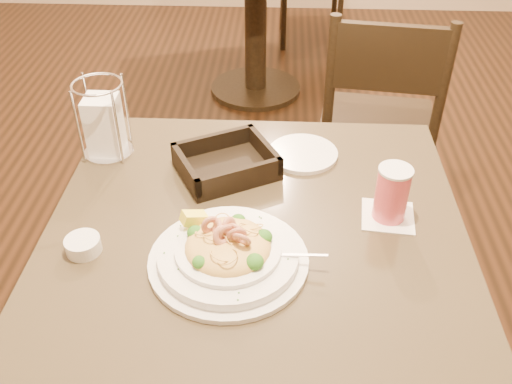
{
  "coord_description": "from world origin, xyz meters",
  "views": [
    {
      "loc": [
        0.05,
        -0.92,
        1.56
      ],
      "look_at": [
        0.0,
        0.02,
        0.84
      ],
      "focal_mm": 40.0,
      "sensor_mm": 36.0,
      "label": 1
    }
  ],
  "objects_px": {
    "pasta_bowl": "(228,251)",
    "drink_glass": "(392,194)",
    "dining_chair_near": "(378,121)",
    "background_table": "(256,3)",
    "bread_basket": "(226,164)",
    "side_plate": "(303,154)",
    "butter_ramekin": "(83,245)",
    "main_table": "(256,303)",
    "napkin_caddy": "(104,124)"
  },
  "relations": [
    {
      "from": "background_table",
      "to": "bread_basket",
      "type": "relative_size",
      "value": 4.1
    },
    {
      "from": "side_plate",
      "to": "main_table",
      "type": "bearing_deg",
      "value": -110.53
    },
    {
      "from": "dining_chair_near",
      "to": "pasta_bowl",
      "type": "xyz_separation_m",
      "value": [
        -0.45,
        -1.02,
        0.29
      ]
    },
    {
      "from": "side_plate",
      "to": "napkin_caddy",
      "type": "bearing_deg",
      "value": -178.85
    },
    {
      "from": "background_table",
      "to": "drink_glass",
      "type": "distance_m",
      "value": 2.1
    },
    {
      "from": "bread_basket",
      "to": "butter_ramekin",
      "type": "relative_size",
      "value": 3.83
    },
    {
      "from": "main_table",
      "to": "bread_basket",
      "type": "bearing_deg",
      "value": 111.68
    },
    {
      "from": "napkin_caddy",
      "to": "main_table",
      "type": "bearing_deg",
      "value": -35.2
    },
    {
      "from": "napkin_caddy",
      "to": "butter_ramekin",
      "type": "height_order",
      "value": "napkin_caddy"
    },
    {
      "from": "background_table",
      "to": "napkin_caddy",
      "type": "bearing_deg",
      "value": -98.88
    },
    {
      "from": "main_table",
      "to": "drink_glass",
      "type": "bearing_deg",
      "value": 9.77
    },
    {
      "from": "napkin_caddy",
      "to": "butter_ramekin",
      "type": "xyz_separation_m",
      "value": [
        0.04,
        -0.36,
        -0.07
      ]
    },
    {
      "from": "butter_ramekin",
      "to": "bread_basket",
      "type": "bearing_deg",
      "value": 47.84
    },
    {
      "from": "background_table",
      "to": "drink_glass",
      "type": "height_order",
      "value": "drink_glass"
    },
    {
      "from": "butter_ramekin",
      "to": "napkin_caddy",
      "type": "bearing_deg",
      "value": 96.53
    },
    {
      "from": "pasta_bowl",
      "to": "drink_glass",
      "type": "relative_size",
      "value": 2.78
    },
    {
      "from": "main_table",
      "to": "bread_basket",
      "type": "xyz_separation_m",
      "value": [
        -0.08,
        0.2,
        0.26
      ]
    },
    {
      "from": "main_table",
      "to": "side_plate",
      "type": "distance_m",
      "value": 0.39
    },
    {
      "from": "background_table",
      "to": "pasta_bowl",
      "type": "relative_size",
      "value": 3.19
    },
    {
      "from": "dining_chair_near",
      "to": "butter_ramekin",
      "type": "distance_m",
      "value": 1.28
    },
    {
      "from": "background_table",
      "to": "pasta_bowl",
      "type": "height_order",
      "value": "pasta_bowl"
    },
    {
      "from": "dining_chair_near",
      "to": "drink_glass",
      "type": "height_order",
      "value": "dining_chair_near"
    },
    {
      "from": "dining_chair_near",
      "to": "pasta_bowl",
      "type": "distance_m",
      "value": 1.15
    },
    {
      "from": "drink_glass",
      "to": "butter_ramekin",
      "type": "xyz_separation_m",
      "value": [
        -0.63,
        -0.14,
        -0.05
      ]
    },
    {
      "from": "background_table",
      "to": "butter_ramekin",
      "type": "relative_size",
      "value": 15.7
    },
    {
      "from": "side_plate",
      "to": "butter_ramekin",
      "type": "distance_m",
      "value": 0.59
    },
    {
      "from": "dining_chair_near",
      "to": "drink_glass",
      "type": "relative_size",
      "value": 7.3
    },
    {
      "from": "main_table",
      "to": "bread_basket",
      "type": "height_order",
      "value": "bread_basket"
    },
    {
      "from": "side_plate",
      "to": "butter_ramekin",
      "type": "relative_size",
      "value": 2.44
    },
    {
      "from": "drink_glass",
      "to": "butter_ramekin",
      "type": "height_order",
      "value": "drink_glass"
    },
    {
      "from": "dining_chair_near",
      "to": "pasta_bowl",
      "type": "height_order",
      "value": "dining_chair_near"
    },
    {
      "from": "napkin_caddy",
      "to": "bread_basket",
      "type": "bearing_deg",
      "value": -12.99
    },
    {
      "from": "background_table",
      "to": "napkin_caddy",
      "type": "relative_size",
      "value": 5.76
    },
    {
      "from": "main_table",
      "to": "dining_chair_near",
      "type": "bearing_deg",
      "value": 66.1
    },
    {
      "from": "dining_chair_near",
      "to": "side_plate",
      "type": "height_order",
      "value": "dining_chair_near"
    },
    {
      "from": "pasta_bowl",
      "to": "main_table",
      "type": "bearing_deg",
      "value": 66.02
    },
    {
      "from": "dining_chair_near",
      "to": "butter_ramekin",
      "type": "height_order",
      "value": "dining_chair_near"
    },
    {
      "from": "butter_ramekin",
      "to": "main_table",
      "type": "bearing_deg",
      "value": 14.66
    },
    {
      "from": "napkin_caddy",
      "to": "background_table",
      "type": "bearing_deg",
      "value": 81.12
    },
    {
      "from": "dining_chair_near",
      "to": "side_plate",
      "type": "xyz_separation_m",
      "value": [
        -0.3,
        -0.63,
        0.26
      ]
    },
    {
      "from": "napkin_caddy",
      "to": "butter_ramekin",
      "type": "relative_size",
      "value": 2.73
    },
    {
      "from": "pasta_bowl",
      "to": "background_table",
      "type": "bearing_deg",
      "value": 91.41
    },
    {
      "from": "background_table",
      "to": "butter_ramekin",
      "type": "distance_m",
      "value": 2.21
    },
    {
      "from": "drink_glass",
      "to": "pasta_bowl",
      "type": "bearing_deg",
      "value": -154.75
    },
    {
      "from": "dining_chair_near",
      "to": "main_table",
      "type": "bearing_deg",
      "value": 73.69
    },
    {
      "from": "main_table",
      "to": "dining_chair_near",
      "type": "xyz_separation_m",
      "value": [
        0.4,
        0.91,
        -0.02
      ]
    },
    {
      "from": "pasta_bowl",
      "to": "butter_ramekin",
      "type": "distance_m",
      "value": 0.3
    },
    {
      "from": "dining_chair_near",
      "to": "pasta_bowl",
      "type": "relative_size",
      "value": 2.62
    },
    {
      "from": "main_table",
      "to": "bread_basket",
      "type": "distance_m",
      "value": 0.34
    },
    {
      "from": "main_table",
      "to": "drink_glass",
      "type": "height_order",
      "value": "drink_glass"
    }
  ]
}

